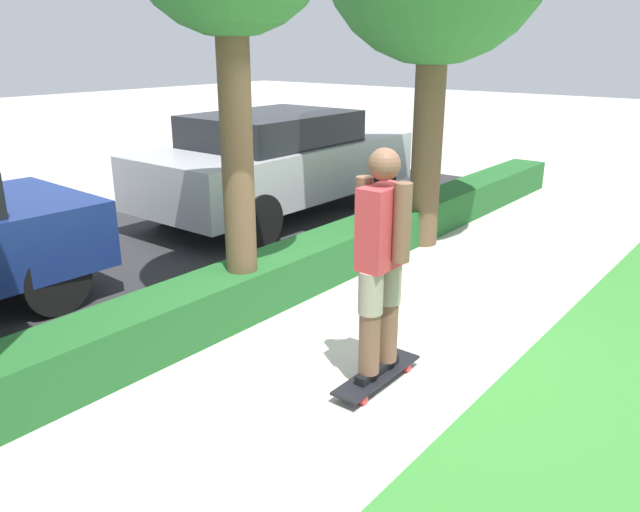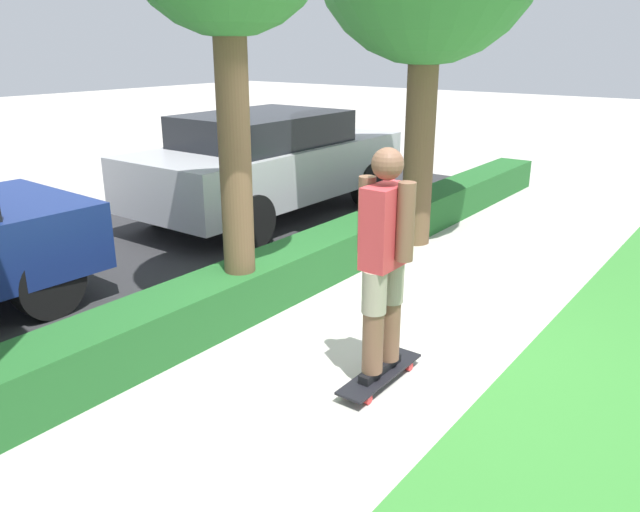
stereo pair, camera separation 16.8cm
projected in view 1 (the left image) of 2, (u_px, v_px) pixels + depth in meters
name	position (u px, v px, depth m)	size (l,w,h in m)	color
ground_plane	(387.00, 350.00, 5.62)	(60.00, 60.00, 0.00)	#BCB7AD
street_asphalt	(114.00, 256.00, 8.10)	(14.89, 5.00, 0.01)	#2D2D30
hedge_row	(258.00, 284.00, 6.48)	(14.89, 0.60, 0.50)	#236028
skateboard	(377.00, 375.00, 5.04)	(0.95, 0.24, 0.10)	black
skater_person	(381.00, 259.00, 4.72)	(0.52, 0.47, 1.82)	black
parked_car_middle	(278.00, 161.00, 9.75)	(4.67, 2.07, 1.62)	#B7B7BC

